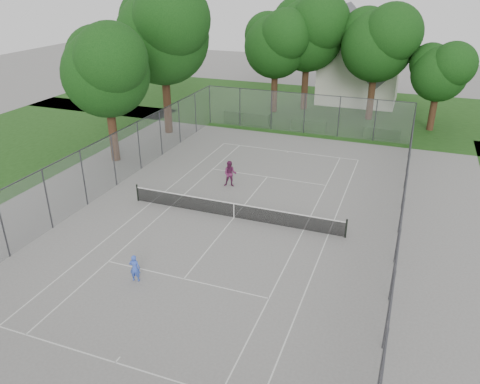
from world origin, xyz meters
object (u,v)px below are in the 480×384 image
(tennis_net, at_px, (234,210))
(house, at_px, (360,64))
(girl_player, at_px, (135,268))
(woman_player, at_px, (230,174))

(tennis_net, height_order, house, house)
(girl_player, distance_m, woman_player, 11.33)
(girl_player, height_order, woman_player, woman_player)
(tennis_net, distance_m, girl_player, 7.54)
(woman_player, bearing_deg, tennis_net, -80.16)
(tennis_net, xyz_separation_m, woman_player, (-1.84, 4.06, 0.37))
(house, bearing_deg, girl_player, -97.41)
(woman_player, bearing_deg, house, 65.27)
(tennis_net, bearing_deg, woman_player, 114.35)
(house, relative_size, girl_player, 7.48)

